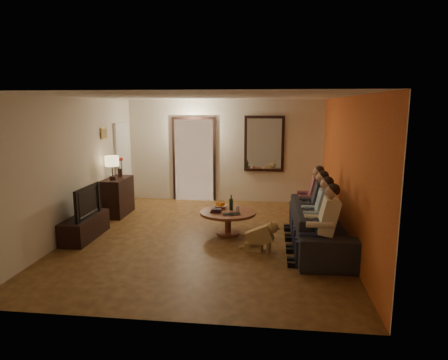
# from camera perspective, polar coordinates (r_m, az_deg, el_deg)

# --- Properties ---
(floor) EXTENTS (5.00, 6.00, 0.01)m
(floor) POSITION_cam_1_polar(r_m,az_deg,el_deg) (7.60, -2.54, -8.17)
(floor) COLOR #492E13
(floor) RESTS_ON ground
(ceiling) EXTENTS (5.00, 6.00, 0.01)m
(ceiling) POSITION_cam_1_polar(r_m,az_deg,el_deg) (7.20, -2.71, 11.83)
(ceiling) COLOR white
(ceiling) RESTS_ON back_wall
(back_wall) EXTENTS (5.00, 0.02, 2.60)m
(back_wall) POSITION_cam_1_polar(r_m,az_deg,el_deg) (10.23, 0.12, 4.16)
(back_wall) COLOR beige
(back_wall) RESTS_ON floor
(front_wall) EXTENTS (5.00, 0.02, 2.60)m
(front_wall) POSITION_cam_1_polar(r_m,az_deg,el_deg) (4.42, -9.00, -4.51)
(front_wall) COLOR beige
(front_wall) RESTS_ON floor
(left_wall) EXTENTS (0.02, 6.00, 2.60)m
(left_wall) POSITION_cam_1_polar(r_m,az_deg,el_deg) (8.08, -20.41, 1.79)
(left_wall) COLOR beige
(left_wall) RESTS_ON floor
(right_wall) EXTENTS (0.02, 6.00, 2.60)m
(right_wall) POSITION_cam_1_polar(r_m,az_deg,el_deg) (7.31, 17.10, 1.13)
(right_wall) COLOR beige
(right_wall) RESTS_ON floor
(orange_accent) EXTENTS (0.01, 6.00, 2.60)m
(orange_accent) POSITION_cam_1_polar(r_m,az_deg,el_deg) (7.31, 17.02, 1.13)
(orange_accent) COLOR #BD5120
(orange_accent) RESTS_ON right_wall
(kitchen_doorway) EXTENTS (1.00, 0.06, 2.10)m
(kitchen_doorway) POSITION_cam_1_polar(r_m,az_deg,el_deg) (10.37, -4.29, 2.82)
(kitchen_doorway) COLOR #FFE0A5
(kitchen_doorway) RESTS_ON floor
(door_trim) EXTENTS (1.12, 0.04, 2.22)m
(door_trim) POSITION_cam_1_polar(r_m,az_deg,el_deg) (10.36, -4.30, 2.82)
(door_trim) COLOR black
(door_trim) RESTS_ON floor
(fridge_glimpse) EXTENTS (0.45, 0.03, 1.70)m
(fridge_glimpse) POSITION_cam_1_polar(r_m,az_deg,el_deg) (10.35, -2.92, 1.99)
(fridge_glimpse) COLOR silver
(fridge_glimpse) RESTS_ON floor
(mirror_frame) EXTENTS (1.00, 0.05, 1.40)m
(mirror_frame) POSITION_cam_1_polar(r_m,az_deg,el_deg) (10.10, 5.76, 5.17)
(mirror_frame) COLOR black
(mirror_frame) RESTS_ON back_wall
(mirror_glass) EXTENTS (0.86, 0.02, 1.26)m
(mirror_glass) POSITION_cam_1_polar(r_m,az_deg,el_deg) (10.07, 5.76, 5.15)
(mirror_glass) COLOR white
(mirror_glass) RESTS_ON back_wall
(white_door) EXTENTS (0.06, 0.85, 2.04)m
(white_door) POSITION_cam_1_polar(r_m,az_deg,el_deg) (10.18, -14.25, 2.22)
(white_door) COLOR white
(white_door) RESTS_ON floor
(framed_art) EXTENTS (0.03, 0.28, 0.24)m
(framed_art) POSITION_cam_1_polar(r_m,az_deg,el_deg) (9.18, -16.77, 6.43)
(framed_art) COLOR #B28C33
(framed_art) RESTS_ON left_wall
(art_canvas) EXTENTS (0.01, 0.22, 0.18)m
(art_canvas) POSITION_cam_1_polar(r_m,az_deg,el_deg) (9.17, -16.69, 6.44)
(art_canvas) COLOR brown
(art_canvas) RESTS_ON left_wall
(dresser) EXTENTS (0.45, 0.95, 0.84)m
(dresser) POSITION_cam_1_polar(r_m,az_deg,el_deg) (9.34, -14.96, -2.29)
(dresser) COLOR black
(dresser) RESTS_ON floor
(table_lamp) EXTENTS (0.30, 0.30, 0.54)m
(table_lamp) POSITION_cam_1_polar(r_m,az_deg,el_deg) (9.01, -15.68, 1.69)
(table_lamp) COLOR beige
(table_lamp) RESTS_ON dresser
(flower_vase) EXTENTS (0.14, 0.14, 0.44)m
(flower_vase) POSITION_cam_1_polar(r_m,az_deg,el_deg) (9.42, -14.66, 1.80)
(flower_vase) COLOR red
(flower_vase) RESTS_ON dresser
(tv_stand) EXTENTS (0.45, 1.25, 0.42)m
(tv_stand) POSITION_cam_1_polar(r_m,az_deg,el_deg) (7.94, -19.27, -6.38)
(tv_stand) COLOR black
(tv_stand) RESTS_ON floor
(tv) EXTENTS (1.00, 0.13, 0.58)m
(tv) POSITION_cam_1_polar(r_m,az_deg,el_deg) (7.81, -19.49, -2.89)
(tv) COLOR black
(tv) RESTS_ON tv_stand
(sofa) EXTENTS (2.54, 1.03, 0.74)m
(sofa) POSITION_cam_1_polar(r_m,az_deg,el_deg) (7.21, 13.87, -6.44)
(sofa) COLOR black
(sofa) RESTS_ON floor
(person_a) EXTENTS (0.60, 0.40, 1.20)m
(person_a) POSITION_cam_1_polar(r_m,az_deg,el_deg) (6.28, 14.03, -6.79)
(person_a) COLOR tan
(person_a) RESTS_ON sofa
(person_b) EXTENTS (0.60, 0.40, 1.20)m
(person_b) POSITION_cam_1_polar(r_m,az_deg,el_deg) (6.85, 13.42, -5.30)
(person_b) COLOR tan
(person_b) RESTS_ON sofa
(person_c) EXTENTS (0.60, 0.40, 1.20)m
(person_c) POSITION_cam_1_polar(r_m,az_deg,el_deg) (7.43, 12.90, -4.05)
(person_c) COLOR tan
(person_c) RESTS_ON sofa
(person_d) EXTENTS (0.60, 0.40, 1.20)m
(person_d) POSITION_cam_1_polar(r_m,az_deg,el_deg) (8.01, 12.46, -2.97)
(person_d) COLOR tan
(person_d) RESTS_ON sofa
(dog) EXTENTS (0.59, 0.33, 0.56)m
(dog) POSITION_cam_1_polar(r_m,az_deg,el_deg) (6.85, 5.10, -7.86)
(dog) COLOR #A17C4A
(dog) RESTS_ON floor
(coffee_table) EXTENTS (1.13, 1.13, 0.45)m
(coffee_table) POSITION_cam_1_polar(r_m,az_deg,el_deg) (7.72, 0.57, -6.10)
(coffee_table) COLOR brown
(coffee_table) RESTS_ON floor
(bowl) EXTENTS (0.26, 0.26, 0.06)m
(bowl) POSITION_cam_1_polar(r_m,az_deg,el_deg) (7.88, -0.55, -3.81)
(bowl) COLOR white
(bowl) RESTS_ON coffee_table
(oranges) EXTENTS (0.20, 0.20, 0.08)m
(oranges) POSITION_cam_1_polar(r_m,az_deg,el_deg) (7.87, -0.56, -3.33)
(oranges) COLOR orange
(oranges) RESTS_ON bowl
(wine_bottle) EXTENTS (0.07, 0.07, 0.31)m
(wine_bottle) POSITION_cam_1_polar(r_m,az_deg,el_deg) (7.71, 1.03, -3.20)
(wine_bottle) COLOR black
(wine_bottle) RESTS_ON coffee_table
(wine_glass) EXTENTS (0.06, 0.06, 0.10)m
(wine_glass) POSITION_cam_1_polar(r_m,az_deg,el_deg) (7.68, 1.95, -4.07)
(wine_glass) COLOR silver
(wine_glass) RESTS_ON coffee_table
(book_stack) EXTENTS (0.20, 0.15, 0.07)m
(book_stack) POSITION_cam_1_polar(r_m,az_deg,el_deg) (7.58, -1.17, -4.38)
(book_stack) COLOR black
(book_stack) RESTS_ON coffee_table
(laptop) EXTENTS (0.37, 0.28, 0.03)m
(laptop) POSITION_cam_1_polar(r_m,az_deg,el_deg) (7.38, 1.11, -4.98)
(laptop) COLOR black
(laptop) RESTS_ON coffee_table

